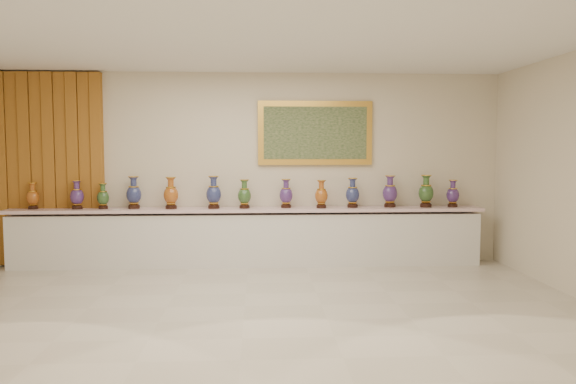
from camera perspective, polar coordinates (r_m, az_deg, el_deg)
The scene contains 17 objects.
ground at distance 6.62m, azimuth -4.42°, elevation -11.48°, with size 8.00×8.00×0.00m, color beige.
room at distance 9.17m, azimuth -19.16°, elevation 2.78°, with size 8.00×8.00×8.00m.
counter at distance 8.74m, azimuth -4.11°, elevation -4.65°, with size 7.28×0.48×0.90m.
vase_0 at distance 9.33m, azimuth -24.50°, elevation -0.48°, with size 0.22×0.22×0.40m.
vase_1 at distance 9.07m, azimuth -20.65°, elevation -0.40°, with size 0.26×0.26×0.44m.
vase_2 at distance 8.98m, azimuth -18.27°, elevation -0.52°, with size 0.21×0.21×0.39m.
vase_3 at distance 8.89m, azimuth -15.39°, elevation -0.21°, with size 0.25×0.25×0.49m.
vase_4 at distance 8.71m, azimuth -11.80°, elevation -0.26°, with size 0.28×0.28×0.49m.
vase_5 at distance 8.65m, azimuth -7.56°, elevation -0.20°, with size 0.29×0.29×0.50m.
vase_6 at distance 8.63m, azimuth -4.45°, elevation -0.34°, with size 0.21×0.21×0.44m.
vase_7 at distance 8.69m, azimuth -0.20°, elevation -0.29°, with size 0.23×0.23×0.45m.
vase_8 at distance 8.67m, azimuth 3.41°, elevation -0.35°, with size 0.21×0.21×0.43m.
vase_9 at distance 8.78m, azimuth 6.57°, elevation -0.23°, with size 0.26×0.26×0.46m.
vase_10 at distance 8.92m, azimuth 10.31°, elevation -0.09°, with size 0.27×0.27×0.50m.
vase_11 at distance 9.04m, azimuth 13.84°, elevation -0.07°, with size 0.27×0.27×0.50m.
vase_12 at distance 9.18m, azimuth 16.40°, elevation -0.28°, with size 0.21×0.21×0.43m.
label_card at distance 8.80m, azimuth -17.05°, elevation -1.72°, with size 0.10×0.06×0.00m, color white.
Camera 1 is at (0.15, -6.37, 1.81)m, focal length 35.00 mm.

